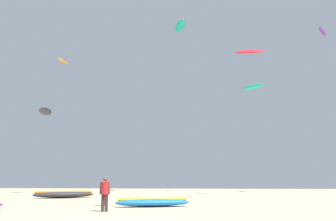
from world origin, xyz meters
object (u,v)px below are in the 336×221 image
Objects in this scene: person_midground at (104,191)px; kite_grounded_near at (153,202)px; kite_grounded_mid at (64,195)px; kite_aloft_3 at (180,26)px; kite_aloft_4 at (250,52)px; person_foreground at (105,191)px; kite_aloft_7 at (45,111)px; kite_aloft_0 at (323,31)px; kite_aloft_5 at (253,87)px; kite_aloft_2 at (63,62)px.

person_midground reaches higher than kite_grounded_near.
kite_grounded_mid is 30.86m from kite_aloft_3.
kite_aloft_3 is 23.79m from kite_aloft_4.
person_foreground is 30.61m from kite_aloft_7.
person_foreground is at bearing -125.70° from kite_aloft_0.
kite_aloft_4 reaches higher than person_midground.
kite_aloft_0 is at bearing -9.91° from kite_aloft_3.
kite_grounded_mid is 20.96m from kite_aloft_4.
kite_aloft_5 is (8.47, 18.44, 11.65)m from kite_grounded_near.
kite_aloft_5 is at bearing -136.29° from person_midground.
kite_aloft_4 is 27.56m from kite_aloft_7.
kite_grounded_mid is at bearing 133.55° from kite_grounded_near.
kite_aloft_3 is 1.06× the size of kite_aloft_7.
kite_aloft_4 is at bearing -124.79° from kite_aloft_0.
kite_grounded_mid is 1.72× the size of kite_aloft_0.
kite_aloft_7 is at bearing -158.10° from kite_aloft_3.
kite_grounded_near is 0.87× the size of kite_grounded_mid.
kite_aloft_2 is at bearing 145.20° from kite_aloft_4.
person_foreground is at bearing 93.29° from person_midground.
person_midground is 32.67m from kite_aloft_2.
kite_aloft_2 is 17.51m from kite_aloft_3.
person_foreground reaches higher than kite_grounded_mid.
kite_aloft_3 reaches higher than kite_aloft_4.
kite_aloft_7 is at bearing -69.35° from person_midground.
kite_aloft_4 is 0.96× the size of kite_aloft_5.
person_foreground reaches higher than kite_grounded_near.
kite_aloft_7 is at bearing 173.73° from kite_aloft_5.
person_midground is at bearing -142.83° from kite_aloft_4.
kite_grounded_mid is 16.50m from kite_aloft_7.
kite_aloft_5 is at bearing -22.77° from person_foreground.
kite_aloft_2 is 29.51m from kite_aloft_4.
kite_aloft_0 is 1.17× the size of kite_aloft_5.
kite_aloft_0 reaches higher than kite_grounded_mid.
kite_aloft_3 is 22.55m from kite_aloft_7.
kite_aloft_2 is 1.00× the size of kite_aloft_5.
kite_grounded_mid is (-7.80, 13.97, -0.72)m from person_foreground.
person_foreground reaches higher than person_midground.
kite_grounded_near is 1.73× the size of kite_aloft_2.
person_midground reaches higher than kite_grounded_mid.
kite_grounded_mid is at bearing 173.76° from kite_aloft_4.
kite_grounded_near is at bearing -56.27° from kite_aloft_2.
kite_grounded_mid is 2.01× the size of kite_aloft_5.
kite_aloft_4 reaches higher than kite_aloft_5.
person_midground is at bearing 170.55° from kite_grounded_near.
kite_aloft_7 reaches higher than person_midground.
kite_aloft_2 is 26.66m from kite_aloft_5.
kite_aloft_2 is at bearing 165.47° from kite_aloft_5.
kite_grounded_mid is (-6.53, 9.71, -0.61)m from person_midground.
kite_aloft_4 is at bearing -6.24° from kite_grounded_mid.
kite_aloft_7 reaches higher than kite_grounded_mid.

